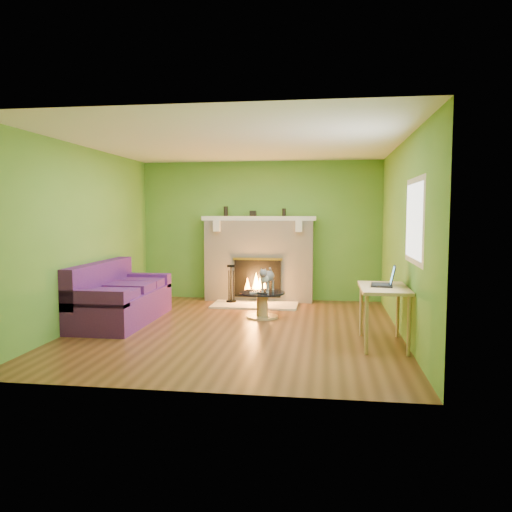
# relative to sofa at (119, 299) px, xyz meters

# --- Properties ---
(floor) EXTENTS (5.00, 5.00, 0.00)m
(floor) POSITION_rel_sofa_xyz_m (1.86, -0.24, -0.35)
(floor) COLOR #583219
(floor) RESTS_ON ground
(ceiling) EXTENTS (5.00, 5.00, 0.00)m
(ceiling) POSITION_rel_sofa_xyz_m (1.86, -0.24, 2.25)
(ceiling) COLOR white
(ceiling) RESTS_ON wall_back
(wall_back) EXTENTS (5.00, 0.00, 5.00)m
(wall_back) POSITION_rel_sofa_xyz_m (1.86, 2.26, 0.95)
(wall_back) COLOR #52922F
(wall_back) RESTS_ON floor
(wall_front) EXTENTS (5.00, 0.00, 5.00)m
(wall_front) POSITION_rel_sofa_xyz_m (1.86, -2.74, 0.95)
(wall_front) COLOR #52922F
(wall_front) RESTS_ON floor
(wall_left) EXTENTS (0.00, 5.00, 5.00)m
(wall_left) POSITION_rel_sofa_xyz_m (-0.39, -0.24, 0.95)
(wall_left) COLOR #52922F
(wall_left) RESTS_ON floor
(wall_right) EXTENTS (0.00, 5.00, 5.00)m
(wall_right) POSITION_rel_sofa_xyz_m (4.11, -0.24, 0.95)
(wall_right) COLOR #52922F
(wall_right) RESTS_ON floor
(window_frame) EXTENTS (0.00, 1.20, 1.20)m
(window_frame) POSITION_rel_sofa_xyz_m (4.10, -1.14, 1.20)
(window_frame) COLOR silver
(window_frame) RESTS_ON wall_right
(window_pane) EXTENTS (0.00, 1.06, 1.06)m
(window_pane) POSITION_rel_sofa_xyz_m (4.09, -1.14, 1.20)
(window_pane) COLOR white
(window_pane) RESTS_ON wall_right
(fireplace) EXTENTS (2.10, 0.46, 1.58)m
(fireplace) POSITION_rel_sofa_xyz_m (1.86, 2.07, 0.42)
(fireplace) COLOR beige
(fireplace) RESTS_ON floor
(hearth) EXTENTS (1.50, 0.75, 0.03)m
(hearth) POSITION_rel_sofa_xyz_m (1.86, 1.56, -0.33)
(hearth) COLOR beige
(hearth) RESTS_ON floor
(mantel) EXTENTS (2.10, 0.28, 0.08)m
(mantel) POSITION_rel_sofa_xyz_m (1.86, 2.05, 1.19)
(mantel) COLOR white
(mantel) RESTS_ON fireplace
(sofa) EXTENTS (0.90, 2.00, 0.90)m
(sofa) POSITION_rel_sofa_xyz_m (0.00, 0.00, 0.00)
(sofa) COLOR #481B68
(sofa) RESTS_ON floor
(coffee_table) EXTENTS (0.72, 0.72, 0.40)m
(coffee_table) POSITION_rel_sofa_xyz_m (2.11, 0.60, -0.11)
(coffee_table) COLOR tan
(coffee_table) RESTS_ON floor
(desk) EXTENTS (0.58, 0.99, 0.74)m
(desk) POSITION_rel_sofa_xyz_m (3.81, -0.82, 0.30)
(desk) COLOR tan
(desk) RESTS_ON floor
(cat) EXTENTS (0.33, 0.66, 0.39)m
(cat) POSITION_rel_sofa_xyz_m (2.19, 0.65, 0.25)
(cat) COLOR slate
(cat) RESTS_ON coffee_table
(remote_silver) EXTENTS (0.17, 0.12, 0.02)m
(remote_silver) POSITION_rel_sofa_xyz_m (2.01, 0.48, 0.07)
(remote_silver) COLOR gray
(remote_silver) RESTS_ON coffee_table
(remote_black) EXTENTS (0.17, 0.09, 0.02)m
(remote_black) POSITION_rel_sofa_xyz_m (2.13, 0.42, 0.07)
(remote_black) COLOR black
(remote_black) RESTS_ON coffee_table
(laptop) EXTENTS (0.34, 0.37, 0.26)m
(laptop) POSITION_rel_sofa_xyz_m (3.79, -0.77, 0.52)
(laptop) COLOR black
(laptop) RESTS_ON desk
(fire_tools) EXTENTS (0.18, 0.18, 0.68)m
(fire_tools) POSITION_rel_sofa_xyz_m (1.40, 1.71, 0.02)
(fire_tools) COLOR black
(fire_tools) RESTS_ON hearth
(mantel_vase_left) EXTENTS (0.08, 0.08, 0.18)m
(mantel_vase_left) POSITION_rel_sofa_xyz_m (1.23, 2.08, 1.32)
(mantel_vase_left) COLOR black
(mantel_vase_left) RESTS_ON mantel
(mantel_vase_right) EXTENTS (0.07, 0.07, 0.14)m
(mantel_vase_right) POSITION_rel_sofa_xyz_m (2.32, 2.08, 1.30)
(mantel_vase_right) COLOR black
(mantel_vase_right) RESTS_ON mantel
(mantel_box) EXTENTS (0.12, 0.08, 0.10)m
(mantel_box) POSITION_rel_sofa_xyz_m (1.75, 2.08, 1.28)
(mantel_box) COLOR black
(mantel_box) RESTS_ON mantel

